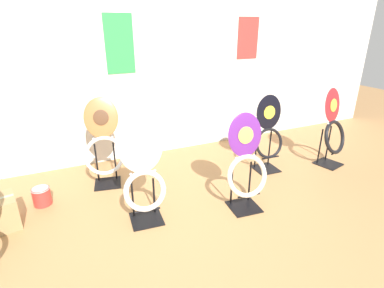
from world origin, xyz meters
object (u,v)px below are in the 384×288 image
at_px(toilet_seat_display_woodgrain, 104,145).
at_px(toilet_seat_display_jazz_black, 268,135).
at_px(toilet_seat_display_white_plain, 144,178).
at_px(toilet_seat_display_crimson_swirl, 333,130).
at_px(toilet_seat_display_purple_note, 246,166).
at_px(paint_can, 42,196).

xyz_separation_m(toilet_seat_display_woodgrain, toilet_seat_display_jazz_black, (1.82, -0.47, -0.01)).
relative_size(toilet_seat_display_white_plain, toilet_seat_display_crimson_swirl, 0.97).
xyz_separation_m(toilet_seat_display_white_plain, toilet_seat_display_jazz_black, (1.62, 0.37, 0.02)).
bearing_deg(toilet_seat_display_woodgrain, toilet_seat_display_purple_note, -43.08).
height_order(toilet_seat_display_white_plain, toilet_seat_display_jazz_black, toilet_seat_display_white_plain).
bearing_deg(toilet_seat_display_woodgrain, toilet_seat_display_white_plain, -76.79).
distance_m(toilet_seat_display_crimson_swirl, paint_can, 3.34).
bearing_deg(toilet_seat_display_jazz_black, toilet_seat_display_woodgrain, 165.55).
relative_size(toilet_seat_display_white_plain, paint_can, 5.11).
bearing_deg(toilet_seat_display_woodgrain, toilet_seat_display_jazz_black, -14.45).
height_order(toilet_seat_display_woodgrain, toilet_seat_display_jazz_black, toilet_seat_display_woodgrain).
relative_size(toilet_seat_display_jazz_black, paint_can, 5.02).
relative_size(toilet_seat_display_white_plain, toilet_seat_display_jazz_black, 1.02).
bearing_deg(toilet_seat_display_jazz_black, toilet_seat_display_white_plain, -166.96).
xyz_separation_m(toilet_seat_display_white_plain, toilet_seat_display_crimson_swirl, (2.43, 0.16, 0.04)).
xyz_separation_m(toilet_seat_display_white_plain, paint_can, (-0.86, 0.66, -0.32)).
xyz_separation_m(toilet_seat_display_purple_note, toilet_seat_display_crimson_swirl, (1.51, 0.36, 0.01)).
xyz_separation_m(toilet_seat_display_white_plain, toilet_seat_display_purple_note, (0.92, -0.20, 0.02)).
height_order(toilet_seat_display_woodgrain, toilet_seat_display_purple_note, toilet_seat_display_woodgrain).
bearing_deg(toilet_seat_display_crimson_swirl, paint_can, 171.42).
bearing_deg(toilet_seat_display_white_plain, toilet_seat_display_purple_note, -12.29).
xyz_separation_m(toilet_seat_display_jazz_black, paint_can, (-2.48, 0.28, -0.35)).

